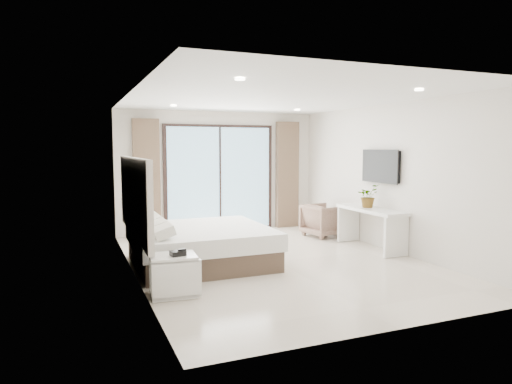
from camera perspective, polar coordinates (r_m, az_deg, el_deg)
ground at (r=7.73m, az=2.53°, el=-8.65°), size 6.20×6.20×0.00m
room_shell at (r=8.14m, az=-1.00°, el=3.35°), size 4.62×6.22×2.72m
bed at (r=7.52m, az=-7.03°, el=-6.62°), size 2.15×2.05×0.74m
nightstand at (r=6.04m, az=-10.30°, el=-10.20°), size 0.62×0.52×0.53m
phone at (r=5.92m, az=-9.73°, el=-7.55°), size 0.20×0.17×0.06m
console_desk at (r=8.81m, az=14.14°, el=-3.29°), size 0.51×1.62×0.77m
plant at (r=8.85m, az=13.80°, el=-0.79°), size 0.51×0.54×0.34m
armchair at (r=9.88m, az=8.45°, el=-3.31°), size 0.81×0.85×0.76m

